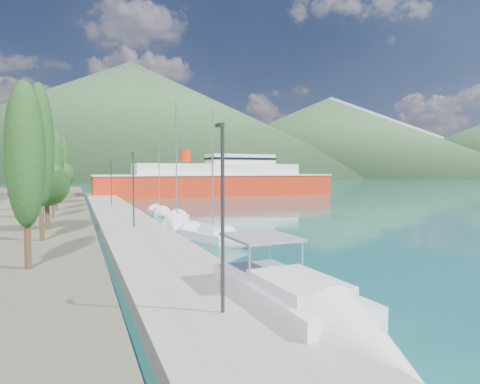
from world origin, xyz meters
name	(u,v)px	position (x,y,z in m)	size (l,w,h in m)	color
ground	(119,187)	(0.00, 120.00, 0.00)	(1400.00, 1400.00, 0.00)	#165355
quay	(120,217)	(-9.00, 26.00, 0.40)	(5.00, 88.00, 0.80)	gray
hills_far	(177,126)	(138.59, 618.73, 77.39)	(1480.00, 900.00, 180.00)	slate
hills_near	(195,127)	(98.04, 372.50, 49.18)	(1010.00, 520.00, 115.00)	#30502D
tree_row	(56,168)	(-15.47, 32.95, 5.70)	(4.01, 63.09, 11.07)	#47301E
lamp_posts	(133,186)	(-9.00, 15.17, 4.08)	(0.15, 44.23, 6.06)	#2D2D33
motor_cruiser	(312,320)	(-6.42, -7.75, 0.59)	(3.12, 9.78, 3.58)	black
sailboat_near	(224,239)	(-3.26, 9.08, 0.30)	(4.35, 7.87, 10.84)	silver
sailboat_mid	(176,225)	(-4.77, 18.04, 0.31)	(4.68, 9.32, 12.98)	silver
sailboat_far	(162,214)	(-3.91, 29.05, 0.27)	(2.21, 6.47, 9.44)	silver
ferry	(219,181)	(15.67, 64.73, 3.15)	(52.19, 11.33, 10.35)	red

